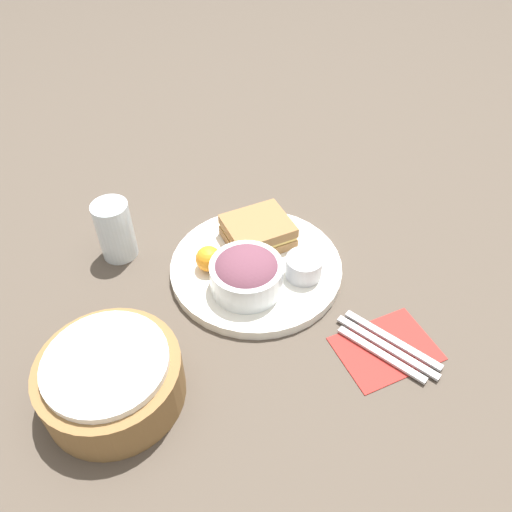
% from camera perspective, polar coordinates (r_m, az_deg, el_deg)
% --- Properties ---
extents(ground_plane, '(4.00, 4.00, 0.00)m').
position_cam_1_polar(ground_plane, '(0.92, -0.00, -1.74)').
color(ground_plane, '#4C4238').
extents(plate, '(0.31, 0.31, 0.02)m').
position_cam_1_polar(plate, '(0.92, -0.00, -1.32)').
color(plate, white).
rests_on(plate, ground_plane).
extents(sandwich, '(0.10, 0.12, 0.05)m').
position_cam_1_polar(sandwich, '(0.94, 0.20, 2.82)').
color(sandwich, olive).
rests_on(sandwich, plate).
extents(salad_bowl, '(0.13, 0.13, 0.07)m').
position_cam_1_polar(salad_bowl, '(0.85, -1.10, -2.00)').
color(salad_bowl, white).
rests_on(salad_bowl, plate).
extents(dressing_cup, '(0.06, 0.06, 0.04)m').
position_cam_1_polar(dressing_cup, '(0.88, 5.49, -1.23)').
color(dressing_cup, '#B7B7BC').
rests_on(dressing_cup, plate).
extents(orange_wedge, '(0.05, 0.05, 0.05)m').
position_cam_1_polar(orange_wedge, '(0.89, -5.44, -0.32)').
color(orange_wedge, orange).
rests_on(orange_wedge, plate).
extents(drink_glass, '(0.07, 0.07, 0.12)m').
position_cam_1_polar(drink_glass, '(0.95, -15.80, 2.85)').
color(drink_glass, silver).
rests_on(drink_glass, ground_plane).
extents(bread_basket, '(0.21, 0.21, 0.09)m').
position_cam_1_polar(bread_basket, '(0.76, -16.21, -13.29)').
color(bread_basket, olive).
rests_on(bread_basket, ground_plane).
extents(napkin, '(0.11, 0.15, 0.00)m').
position_cam_1_polar(napkin, '(0.84, 14.64, -10.17)').
color(napkin, '#B22823').
rests_on(napkin, ground_plane).
extents(fork, '(0.16, 0.09, 0.01)m').
position_cam_1_polar(fork, '(0.85, 15.29, -9.19)').
color(fork, '#B2B2B7').
rests_on(fork, napkin).
extents(knife, '(0.17, 0.09, 0.01)m').
position_cam_1_polar(knife, '(0.84, 14.70, -9.99)').
color(knife, '#B2B2B7').
rests_on(knife, napkin).
extents(spoon, '(0.14, 0.08, 0.01)m').
position_cam_1_polar(spoon, '(0.82, 14.09, -10.80)').
color(spoon, '#B2B2B7').
rests_on(spoon, napkin).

